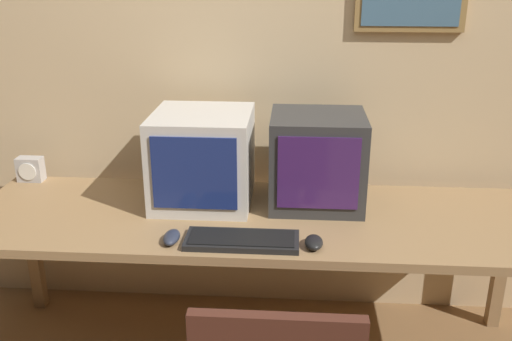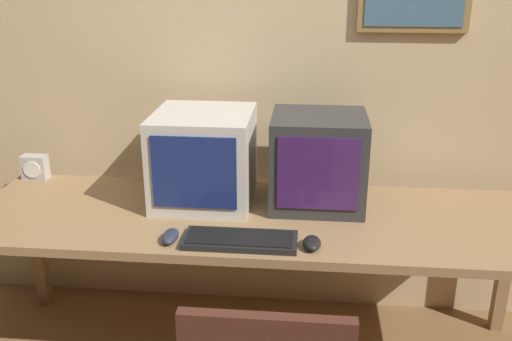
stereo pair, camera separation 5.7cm
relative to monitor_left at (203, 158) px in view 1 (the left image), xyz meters
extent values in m
cube|color=#D1B284|center=(0.24, 0.35, 0.40)|extent=(8.00, 0.05, 2.60)
cube|color=#99754C|center=(0.24, -0.14, -0.21)|extent=(2.38, 0.73, 0.04)
cube|color=#99754C|center=(-0.90, 0.18, -0.56)|extent=(0.06, 0.06, 0.66)
cube|color=#99754C|center=(1.38, 0.18, -0.56)|extent=(0.06, 0.06, 0.66)
cube|color=beige|center=(0.00, 0.00, 0.00)|extent=(0.41, 0.42, 0.39)
cube|color=navy|center=(0.00, -0.21, 0.01)|extent=(0.34, 0.01, 0.30)
cube|color=#333333|center=(0.48, 0.01, 0.00)|extent=(0.39, 0.36, 0.39)
cube|color=#3D1E56|center=(0.48, -0.17, 0.01)|extent=(0.32, 0.01, 0.30)
cube|color=black|center=(0.20, -0.39, -0.18)|extent=(0.42, 0.17, 0.02)
cube|color=black|center=(0.20, -0.39, -0.17)|extent=(0.39, 0.14, 0.00)
ellipsoid|color=black|center=(0.47, -0.40, -0.18)|extent=(0.07, 0.11, 0.04)
ellipsoid|color=#282D3D|center=(-0.06, -0.40, -0.18)|extent=(0.06, 0.12, 0.04)
cube|color=#B7B2AD|center=(-0.86, 0.17, -0.14)|extent=(0.12, 0.06, 0.11)
cylinder|color=white|center=(-0.86, 0.14, -0.14)|extent=(0.08, 0.00, 0.08)
camera|label=1|loc=(0.39, -2.27, 0.80)|focal=40.00mm
camera|label=2|loc=(0.45, -2.26, 0.80)|focal=40.00mm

